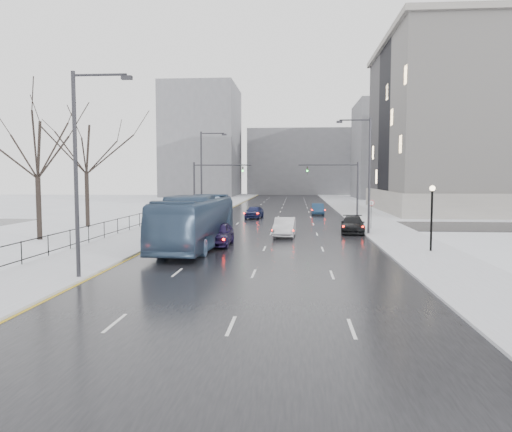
% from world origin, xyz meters
% --- Properties ---
extents(road, '(16.00, 150.00, 0.04)m').
position_xyz_m(road, '(0.00, 60.00, 0.02)').
color(road, black).
rests_on(road, ground).
extents(cross_road, '(130.00, 10.00, 0.04)m').
position_xyz_m(cross_road, '(0.00, 48.00, 0.02)').
color(cross_road, black).
rests_on(cross_road, ground).
extents(sidewalk_left, '(5.00, 150.00, 0.16)m').
position_xyz_m(sidewalk_left, '(-10.50, 60.00, 0.08)').
color(sidewalk_left, silver).
rests_on(sidewalk_left, ground).
extents(sidewalk_right, '(5.00, 150.00, 0.16)m').
position_xyz_m(sidewalk_right, '(10.50, 60.00, 0.08)').
color(sidewalk_right, silver).
rests_on(sidewalk_right, ground).
extents(park_strip, '(14.00, 150.00, 0.12)m').
position_xyz_m(park_strip, '(-20.00, 60.00, 0.06)').
color(park_strip, white).
rests_on(park_strip, ground).
extents(tree_park_d, '(8.75, 8.75, 12.50)m').
position_xyz_m(tree_park_d, '(-17.80, 34.00, 0.00)').
color(tree_park_d, black).
rests_on(tree_park_d, ground).
extents(tree_park_e, '(9.45, 9.45, 13.50)m').
position_xyz_m(tree_park_e, '(-18.20, 44.00, 0.00)').
color(tree_park_e, black).
rests_on(tree_park_e, ground).
extents(iron_fence, '(0.06, 70.00, 1.30)m').
position_xyz_m(iron_fence, '(-13.00, 30.00, 0.91)').
color(iron_fence, black).
rests_on(iron_fence, sidewalk_left).
extents(streetlight_r_mid, '(2.95, 0.25, 10.00)m').
position_xyz_m(streetlight_r_mid, '(8.17, 40.00, 5.62)').
color(streetlight_r_mid, '#2D2D33').
rests_on(streetlight_r_mid, ground).
extents(streetlight_l_near, '(2.95, 0.25, 10.00)m').
position_xyz_m(streetlight_l_near, '(-8.17, 20.00, 5.62)').
color(streetlight_l_near, '#2D2D33').
rests_on(streetlight_l_near, ground).
extents(streetlight_l_far, '(2.95, 0.25, 10.00)m').
position_xyz_m(streetlight_l_far, '(-8.17, 52.00, 5.62)').
color(streetlight_l_far, '#2D2D33').
rests_on(streetlight_l_far, ground).
extents(lamppost_r_mid, '(0.36, 0.36, 4.28)m').
position_xyz_m(lamppost_r_mid, '(11.00, 30.00, 2.94)').
color(lamppost_r_mid, black).
rests_on(lamppost_r_mid, sidewalk_right).
extents(mast_signal_right, '(6.10, 0.33, 6.50)m').
position_xyz_m(mast_signal_right, '(7.33, 48.00, 4.11)').
color(mast_signal_right, '#2D2D33').
rests_on(mast_signal_right, ground).
extents(mast_signal_left, '(6.10, 0.33, 6.50)m').
position_xyz_m(mast_signal_left, '(-7.33, 48.00, 4.11)').
color(mast_signal_left, '#2D2D33').
rests_on(mast_signal_left, ground).
extents(no_uturn_sign, '(0.60, 0.06, 2.70)m').
position_xyz_m(no_uturn_sign, '(9.20, 44.00, 2.30)').
color(no_uturn_sign, '#2D2D33').
rests_on(no_uturn_sign, sidewalk_right).
extents(bldg_far_right, '(24.00, 20.00, 22.00)m').
position_xyz_m(bldg_far_right, '(28.00, 115.00, 11.00)').
color(bldg_far_right, slate).
rests_on(bldg_far_right, ground).
extents(bldg_far_left, '(18.00, 22.00, 28.00)m').
position_xyz_m(bldg_far_left, '(-22.00, 125.00, 14.00)').
color(bldg_far_left, slate).
rests_on(bldg_far_left, ground).
extents(bldg_far_center, '(30.00, 18.00, 18.00)m').
position_xyz_m(bldg_far_center, '(4.00, 140.00, 9.00)').
color(bldg_far_center, slate).
rests_on(bldg_far_center, ground).
extents(bus, '(3.63, 13.38, 3.69)m').
position_xyz_m(bus, '(-4.80, 30.65, 1.89)').
color(bus, '#374D6B').
rests_on(bus, road).
extents(sedan_center_near, '(2.03, 5.06, 1.72)m').
position_xyz_m(sedan_center_near, '(-3.50, 32.29, 0.90)').
color(sedan_center_near, '#1F143E').
rests_on(sedan_center_near, road).
extents(sedan_right_near, '(1.88, 4.84, 1.57)m').
position_xyz_m(sedan_right_near, '(1.23, 38.06, 0.83)').
color(sedan_right_near, silver).
rests_on(sedan_right_near, road).
extents(sedan_right_far, '(2.55, 5.24, 1.47)m').
position_xyz_m(sedan_right_far, '(7.20, 41.27, 0.77)').
color(sedan_right_far, black).
rests_on(sedan_right_far, road).
extents(sedan_center_far, '(2.25, 4.59, 1.51)m').
position_xyz_m(sedan_center_far, '(-2.78, 55.99, 0.79)').
color(sedan_center_far, '#181F4A').
rests_on(sedan_center_far, road).
extents(sedan_right_distant, '(1.57, 4.43, 1.46)m').
position_xyz_m(sedan_right_distant, '(5.03, 62.27, 0.77)').
color(sedan_right_distant, navy).
rests_on(sedan_right_distant, road).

